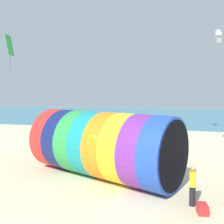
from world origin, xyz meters
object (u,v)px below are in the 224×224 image
at_px(giant_inflatable_tube, 103,144).
at_px(bystander_near_water, 151,129).
at_px(kite_white_box, 218,37).
at_px(kite_green_diamond, 10,46).
at_px(kite_handler, 193,185).
at_px(cooler_box, 202,209).

distance_m(giant_inflatable_tube, bystander_near_water, 12.18).
xyz_separation_m(kite_white_box, bystander_near_water, (-5.05, 5.59, -7.50)).
xyz_separation_m(giant_inflatable_tube, kite_green_diamond, (-8.81, 4.59, 6.34)).
distance_m(kite_handler, kite_white_box, 11.87).
height_order(kite_handler, bystander_near_water, bystander_near_water).
xyz_separation_m(kite_green_diamond, bystander_near_water, (10.26, 7.47, -7.24)).
height_order(kite_white_box, bystander_near_water, kite_white_box).
bearing_deg(cooler_box, bystander_near_water, 102.07).
distance_m(kite_white_box, cooler_box, 12.67).
bearing_deg(kite_handler, cooler_box, -61.49).
distance_m(kite_handler, cooler_box, 0.93).
relative_size(bystander_near_water, cooler_box, 3.15).
distance_m(kite_handler, bystander_near_water, 14.82).
bearing_deg(kite_handler, kite_white_box, 76.54).
distance_m(kite_green_diamond, cooler_box, 17.39).
xyz_separation_m(kite_handler, kite_green_diamond, (-13.17, 7.05, 7.24)).
distance_m(kite_white_box, bystander_near_water, 10.63).
distance_m(giant_inflatable_tube, kite_green_diamond, 11.78).
bearing_deg(giant_inflatable_tube, kite_green_diamond, 152.50).
bearing_deg(bystander_near_water, kite_white_box, -47.90).
bearing_deg(kite_green_diamond, bystander_near_water, 36.08).
bearing_deg(kite_green_diamond, cooler_box, -29.52).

